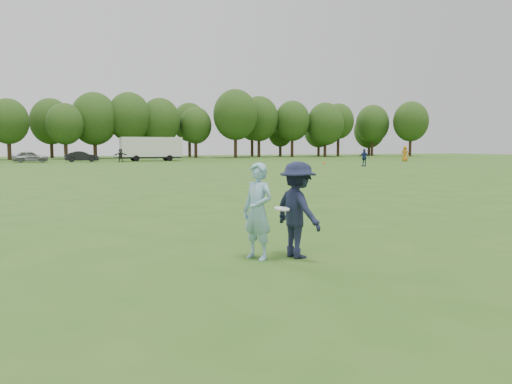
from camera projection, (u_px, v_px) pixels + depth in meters
ground at (298, 253)px, 9.36m from camera, size 200.00×200.00×0.00m
thrower at (258, 211)px, 8.76m from camera, size 0.64×0.74×1.71m
defender at (298, 210)px, 8.89m from camera, size 0.83×1.21×1.72m
player_far_b at (364, 158)px, 49.30m from camera, size 0.84×1.10×1.73m
player_far_c at (405, 154)px, 65.13m from camera, size 1.13×1.18×2.03m
player_far_d at (121, 155)px, 61.79m from camera, size 1.63×0.63×1.72m
car_e at (30, 157)px, 60.84m from camera, size 4.21×1.92×1.40m
car_f at (82, 157)px, 63.12m from camera, size 4.15×1.54×1.36m
field_cone at (324, 163)px, 56.06m from camera, size 0.28×0.28×0.30m
disc_in_play at (282, 209)px, 8.61m from camera, size 0.33×0.32×0.07m
cargo_trailer at (151, 148)px, 66.98m from camera, size 9.00×2.75×3.20m
treeline at (93, 120)px, 80.49m from camera, size 130.35×18.39×11.74m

